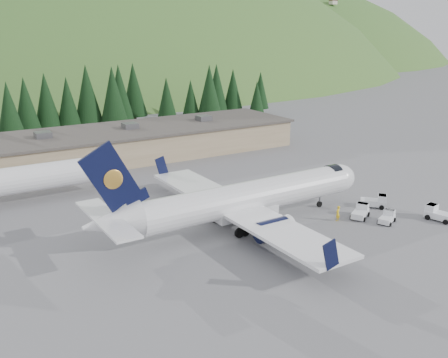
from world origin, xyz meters
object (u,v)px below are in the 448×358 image
airliner (243,200)px  baggage_tug_a (361,212)px  baggage_tug_c (438,213)px  baggage_tug_d (387,217)px  terminal_building (104,145)px  baggage_tug_b (376,201)px  ramp_worker (338,213)px

airliner → baggage_tug_a: 15.02m
baggage_tug_c → baggage_tug_d: 6.38m
terminal_building → baggage_tug_d: (19.27, -46.17, -1.99)m
baggage_tug_b → terminal_building: terminal_building is taller
baggage_tug_d → baggage_tug_c: bearing=-48.0°
terminal_building → ramp_worker: bearing=-71.2°
terminal_building → baggage_tug_b: bearing=-62.1°
ramp_worker → baggage_tug_c: bearing=132.9°
baggage_tug_a → terminal_building: (-17.78, 43.31, 1.91)m
baggage_tug_c → baggage_tug_d: baggage_tug_c is taller
airliner → terminal_building: bearing=95.3°
terminal_building → baggage_tug_d: 50.07m
baggage_tug_a → baggage_tug_d: (1.49, -2.86, -0.09)m
baggage_tug_d → airliner: bearing=127.8°
baggage_tug_c → baggage_tug_d: bearing=53.5°
airliner → baggage_tug_d: 17.55m
baggage_tug_c → airliner: bearing=50.4°
baggage_tug_c → ramp_worker: size_ratio=1.90×
baggage_tug_a → terminal_building: terminal_building is taller
terminal_building → baggage_tug_d: terminal_building is taller
baggage_tug_c → baggage_tug_a: bearing=40.7°
airliner → baggage_tug_b: bearing=-12.1°
baggage_tug_b → ramp_worker: bearing=-126.1°
airliner → terminal_building: airliner is taller
baggage_tug_c → baggage_tug_d: size_ratio=1.21×
baggage_tug_c → ramp_worker: 12.19m
terminal_building → airliner: bearing=-84.1°
airliner → ramp_worker: 11.79m
airliner → terminal_building: (-3.95, 38.01, -0.60)m
terminal_building → baggage_tug_d: size_ratio=24.08×
baggage_tug_a → baggage_tug_c: 9.12m
baggage_tug_a → baggage_tug_b: size_ratio=0.98×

